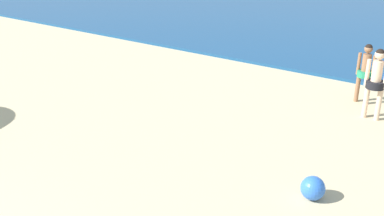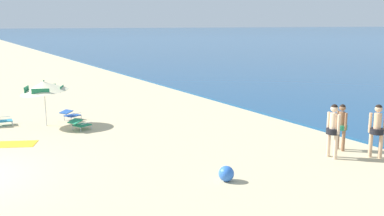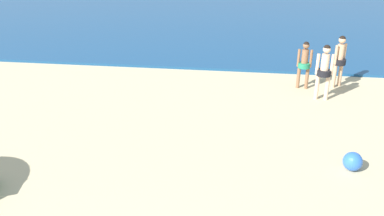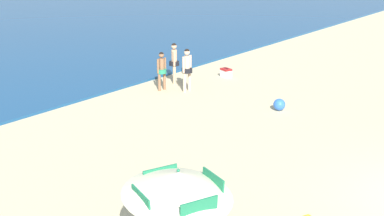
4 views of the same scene
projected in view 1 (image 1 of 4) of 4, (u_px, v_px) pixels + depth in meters
The scene contains 3 objects.
person_standing_near_shore at pixel (376, 79), 11.25m from camera, with size 0.53×0.44×1.78m.
person_standing_beside at pixel (365, 69), 12.26m from camera, with size 0.48×0.40×1.62m.
beach_ball at pixel (313, 188), 8.31m from camera, with size 0.44×0.44×0.44m, color blue.
Camera 1 is at (6.12, -0.45, 4.75)m, focal length 43.77 mm.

